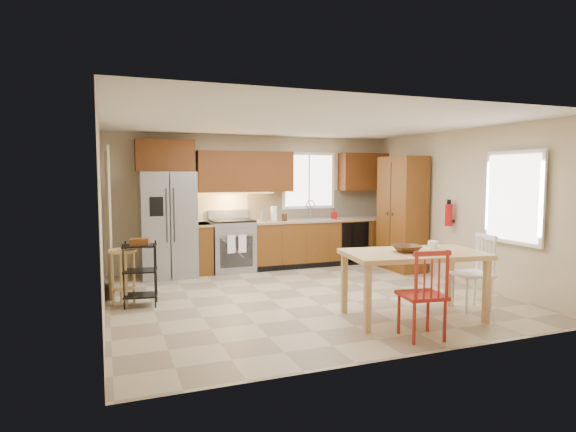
# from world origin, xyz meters

# --- Properties ---
(floor) EXTENTS (5.50, 5.50, 0.00)m
(floor) POSITION_xyz_m (0.00, 0.00, 0.00)
(floor) COLOR tan
(floor) RESTS_ON ground
(ceiling) EXTENTS (5.50, 5.00, 0.02)m
(ceiling) POSITION_xyz_m (0.00, 0.00, 2.50)
(ceiling) COLOR silver
(ceiling) RESTS_ON ground
(wall_back) EXTENTS (5.50, 0.02, 2.50)m
(wall_back) POSITION_xyz_m (0.00, 2.50, 1.25)
(wall_back) COLOR #CCB793
(wall_back) RESTS_ON ground
(wall_front) EXTENTS (5.50, 0.02, 2.50)m
(wall_front) POSITION_xyz_m (0.00, -2.50, 1.25)
(wall_front) COLOR #CCB793
(wall_front) RESTS_ON ground
(wall_left) EXTENTS (0.02, 5.00, 2.50)m
(wall_left) POSITION_xyz_m (-2.75, 0.00, 1.25)
(wall_left) COLOR #CCB793
(wall_left) RESTS_ON ground
(wall_right) EXTENTS (0.02, 5.00, 2.50)m
(wall_right) POSITION_xyz_m (2.75, 0.00, 1.25)
(wall_right) COLOR #CCB793
(wall_right) RESTS_ON ground
(refrigerator) EXTENTS (0.92, 0.75, 1.82)m
(refrigerator) POSITION_xyz_m (-1.70, 2.12, 0.91)
(refrigerator) COLOR gray
(refrigerator) RESTS_ON floor
(range_stove) EXTENTS (0.76, 0.63, 0.92)m
(range_stove) POSITION_xyz_m (-0.55, 2.19, 0.46)
(range_stove) COLOR gray
(range_stove) RESTS_ON floor
(base_cabinet_narrow) EXTENTS (0.30, 0.60, 0.90)m
(base_cabinet_narrow) POSITION_xyz_m (-1.10, 2.20, 0.45)
(base_cabinet_narrow) COLOR brown
(base_cabinet_narrow) RESTS_ON floor
(base_cabinet_run) EXTENTS (2.92, 0.60, 0.90)m
(base_cabinet_run) POSITION_xyz_m (1.29, 2.20, 0.45)
(base_cabinet_run) COLOR brown
(base_cabinet_run) RESTS_ON floor
(dishwasher) EXTENTS (0.60, 0.02, 0.78)m
(dishwasher) POSITION_xyz_m (1.85, 1.91, 0.45)
(dishwasher) COLOR black
(dishwasher) RESTS_ON floor
(backsplash) EXTENTS (2.92, 0.03, 0.55)m
(backsplash) POSITION_xyz_m (1.29, 2.48, 1.18)
(backsplash) COLOR beige
(backsplash) RESTS_ON wall_back
(upper_over_fridge) EXTENTS (1.00, 0.35, 0.55)m
(upper_over_fridge) POSITION_xyz_m (-1.70, 2.33, 2.10)
(upper_over_fridge) COLOR #622F10
(upper_over_fridge) RESTS_ON wall_back
(upper_left_block) EXTENTS (1.80, 0.35, 0.75)m
(upper_left_block) POSITION_xyz_m (-0.25, 2.33, 1.83)
(upper_left_block) COLOR #622F10
(upper_left_block) RESTS_ON wall_back
(upper_right_block) EXTENTS (1.00, 0.35, 0.75)m
(upper_right_block) POSITION_xyz_m (2.25, 2.33, 1.83)
(upper_right_block) COLOR #622F10
(upper_right_block) RESTS_ON wall_back
(window_back) EXTENTS (1.12, 0.04, 1.12)m
(window_back) POSITION_xyz_m (1.10, 2.48, 1.65)
(window_back) COLOR white
(window_back) RESTS_ON wall_back
(sink) EXTENTS (0.62, 0.46, 0.16)m
(sink) POSITION_xyz_m (1.10, 2.20, 0.86)
(sink) COLOR gray
(sink) RESTS_ON base_cabinet_run
(undercab_glow) EXTENTS (1.60, 0.30, 0.01)m
(undercab_glow) POSITION_xyz_m (-0.55, 2.30, 1.43)
(undercab_glow) COLOR #FFBF66
(undercab_glow) RESTS_ON wall_back
(soap_bottle) EXTENTS (0.09, 0.09, 0.19)m
(soap_bottle) POSITION_xyz_m (1.48, 2.10, 1.00)
(soap_bottle) COLOR #AA0D0B
(soap_bottle) RESTS_ON base_cabinet_run
(paper_towel) EXTENTS (0.12, 0.12, 0.28)m
(paper_towel) POSITION_xyz_m (0.25, 2.15, 1.04)
(paper_towel) COLOR white
(paper_towel) RESTS_ON base_cabinet_run
(canister_steel) EXTENTS (0.11, 0.11, 0.18)m
(canister_steel) POSITION_xyz_m (0.05, 2.15, 0.99)
(canister_steel) COLOR gray
(canister_steel) RESTS_ON base_cabinet_run
(canister_wood) EXTENTS (0.10, 0.10, 0.14)m
(canister_wood) POSITION_xyz_m (0.45, 2.12, 0.97)
(canister_wood) COLOR #4A2B13
(canister_wood) RESTS_ON base_cabinet_run
(pantry) EXTENTS (0.50, 0.95, 2.10)m
(pantry) POSITION_xyz_m (2.43, 1.20, 1.05)
(pantry) COLOR brown
(pantry) RESTS_ON floor
(fire_extinguisher) EXTENTS (0.12, 0.12, 0.36)m
(fire_extinguisher) POSITION_xyz_m (2.63, 0.15, 1.10)
(fire_extinguisher) COLOR #AA0D0B
(fire_extinguisher) RESTS_ON wall_right
(window_right) EXTENTS (0.04, 1.02, 1.32)m
(window_right) POSITION_xyz_m (2.68, -1.15, 1.45)
(window_right) COLOR white
(window_right) RESTS_ON wall_right
(doorway) EXTENTS (0.04, 0.95, 2.10)m
(doorway) POSITION_xyz_m (-2.67, 1.30, 1.05)
(doorway) COLOR #8C7A59
(doorway) RESTS_ON wall_left
(dining_table) EXTENTS (1.79, 1.17, 0.81)m
(dining_table) POSITION_xyz_m (0.82, -1.42, 0.41)
(dining_table) COLOR tan
(dining_table) RESTS_ON floor
(chair_red) EXTENTS (0.52, 0.52, 0.98)m
(chair_red) POSITION_xyz_m (0.47, -2.07, 0.49)
(chair_red) COLOR #A02218
(chair_red) RESTS_ON floor
(chair_white) EXTENTS (0.52, 0.52, 0.98)m
(chair_white) POSITION_xyz_m (1.77, -1.37, 0.49)
(chair_white) COLOR white
(chair_white) RESTS_ON floor
(table_bowl) EXTENTS (0.38, 0.38, 0.08)m
(table_bowl) POSITION_xyz_m (0.72, -1.42, 0.83)
(table_bowl) COLOR #4A2B13
(table_bowl) RESTS_ON dining_table
(table_jar) EXTENTS (0.15, 0.15, 0.15)m
(table_jar) POSITION_xyz_m (1.19, -1.32, 0.86)
(table_jar) COLOR white
(table_jar) RESTS_ON dining_table
(bar_stool) EXTENTS (0.46, 0.46, 0.76)m
(bar_stool) POSITION_xyz_m (-2.50, 0.51, 0.38)
(bar_stool) COLOR tan
(bar_stool) RESTS_ON floor
(utility_cart) EXTENTS (0.48, 0.40, 0.87)m
(utility_cart) POSITION_xyz_m (-2.29, 0.34, 0.44)
(utility_cart) COLOR black
(utility_cart) RESTS_ON floor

